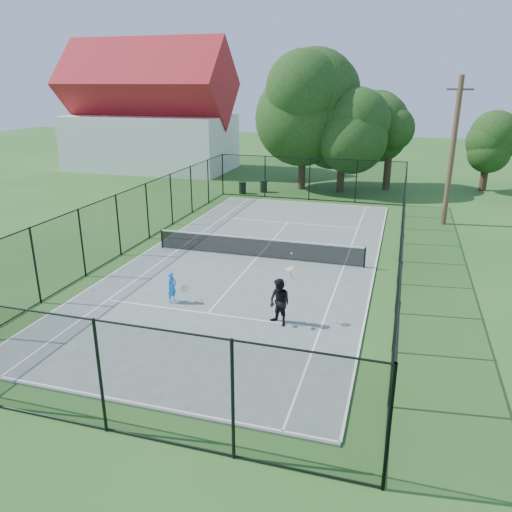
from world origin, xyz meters
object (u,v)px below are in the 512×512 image
(player_black, at_px, (280,302))
(trash_bin_right, at_px, (264,186))
(utility_pole, at_px, (452,152))
(tennis_net, at_px, (258,247))
(player_blue, at_px, (172,287))
(trash_bin_left, at_px, (242,188))

(player_black, bearing_deg, trash_bin_right, 107.08)
(trash_bin_right, height_order, utility_pole, utility_pole)
(trash_bin_right, height_order, player_black, player_black)
(tennis_net, bearing_deg, utility_pole, 45.49)
(trash_bin_right, distance_m, player_blue, 20.61)
(tennis_net, xyz_separation_m, player_black, (2.68, -6.48, 0.31))
(player_blue, xyz_separation_m, player_black, (4.32, -0.65, 0.23))
(tennis_net, xyz_separation_m, trash_bin_right, (-3.82, 14.66, -0.12))
(tennis_net, distance_m, utility_pole, 13.14)
(trash_bin_left, bearing_deg, trash_bin_right, 33.86)
(utility_pole, xyz_separation_m, player_black, (-6.17, -15.48, -3.34))
(tennis_net, height_order, utility_pole, utility_pole)
(utility_pole, distance_m, player_blue, 18.52)
(utility_pole, relative_size, player_blue, 6.92)
(trash_bin_left, distance_m, trash_bin_right, 1.67)
(player_blue, bearing_deg, utility_pole, 54.72)
(tennis_net, relative_size, trash_bin_left, 11.43)
(tennis_net, xyz_separation_m, player_blue, (-1.65, -5.83, 0.08))
(tennis_net, distance_m, player_black, 7.02)
(trash_bin_left, bearing_deg, tennis_net, -69.23)
(tennis_net, relative_size, player_blue, 8.36)
(trash_bin_left, relative_size, player_black, 0.36)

